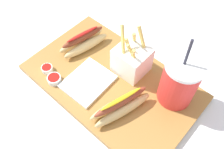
{
  "coord_description": "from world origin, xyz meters",
  "views": [
    {
      "loc": [
        -0.27,
        0.3,
        0.61
      ],
      "look_at": [
        0.0,
        0.0,
        0.05
      ],
      "focal_mm": 39.15,
      "sensor_mm": 36.0,
      "label": 1
    }
  ],
  "objects_px": {
    "fries_basket": "(132,60)",
    "ketchup_cup_1": "(54,79)",
    "hot_dog_2": "(121,105)",
    "ketchup_cup_2": "(47,69)",
    "hot_dog_1": "(84,42)",
    "napkin_stack": "(88,82)",
    "soda_cup": "(179,82)"
  },
  "relations": [
    {
      "from": "hot_dog_2",
      "to": "napkin_stack",
      "type": "height_order",
      "value": "hot_dog_2"
    },
    {
      "from": "napkin_stack",
      "to": "hot_dog_2",
      "type": "bearing_deg",
      "value": 178.24
    },
    {
      "from": "ketchup_cup_1",
      "to": "ketchup_cup_2",
      "type": "bearing_deg",
      "value": -13.02
    },
    {
      "from": "hot_dog_2",
      "to": "fries_basket",
      "type": "bearing_deg",
      "value": -61.91
    },
    {
      "from": "ketchup_cup_2",
      "to": "napkin_stack",
      "type": "bearing_deg",
      "value": -157.26
    },
    {
      "from": "fries_basket",
      "to": "ketchup_cup_1",
      "type": "height_order",
      "value": "fries_basket"
    },
    {
      "from": "fries_basket",
      "to": "hot_dog_1",
      "type": "bearing_deg",
      "value": 10.21
    },
    {
      "from": "hot_dog_2",
      "to": "ketchup_cup_2",
      "type": "height_order",
      "value": "hot_dog_2"
    },
    {
      "from": "hot_dog_1",
      "to": "napkin_stack",
      "type": "height_order",
      "value": "hot_dog_1"
    },
    {
      "from": "napkin_stack",
      "to": "ketchup_cup_2",
      "type": "bearing_deg",
      "value": 22.74
    },
    {
      "from": "ketchup_cup_1",
      "to": "hot_dog_2",
      "type": "bearing_deg",
      "value": -164.32
    },
    {
      "from": "hot_dog_1",
      "to": "hot_dog_2",
      "type": "distance_m",
      "value": 0.26
    },
    {
      "from": "ketchup_cup_1",
      "to": "napkin_stack",
      "type": "xyz_separation_m",
      "value": [
        -0.08,
        -0.06,
        -0.01
      ]
    },
    {
      "from": "soda_cup",
      "to": "ketchup_cup_1",
      "type": "relative_size",
      "value": 5.54
    },
    {
      "from": "fries_basket",
      "to": "ketchup_cup_1",
      "type": "relative_size",
      "value": 3.91
    },
    {
      "from": "hot_dog_1",
      "to": "napkin_stack",
      "type": "relative_size",
      "value": 1.24
    },
    {
      "from": "soda_cup",
      "to": "ketchup_cup_2",
      "type": "xyz_separation_m",
      "value": [
        0.33,
        0.18,
        -0.06
      ]
    },
    {
      "from": "ketchup_cup_1",
      "to": "fries_basket",
      "type": "bearing_deg",
      "value": -127.06
    },
    {
      "from": "napkin_stack",
      "to": "soda_cup",
      "type": "bearing_deg",
      "value": -148.6
    },
    {
      "from": "hot_dog_1",
      "to": "ketchup_cup_1",
      "type": "relative_size",
      "value": 4.19
    },
    {
      "from": "ketchup_cup_2",
      "to": "napkin_stack",
      "type": "height_order",
      "value": "ketchup_cup_2"
    },
    {
      "from": "hot_dog_1",
      "to": "hot_dog_2",
      "type": "height_order",
      "value": "hot_dog_2"
    },
    {
      "from": "hot_dog_1",
      "to": "ketchup_cup_2",
      "type": "height_order",
      "value": "hot_dog_1"
    },
    {
      "from": "fries_basket",
      "to": "ketchup_cup_2",
      "type": "xyz_separation_m",
      "value": [
        0.18,
        0.17,
        -0.04
      ]
    },
    {
      "from": "hot_dog_1",
      "to": "ketchup_cup_2",
      "type": "relative_size",
      "value": 5.03
    },
    {
      "from": "hot_dog_1",
      "to": "ketchup_cup_2",
      "type": "distance_m",
      "value": 0.14
    },
    {
      "from": "ketchup_cup_1",
      "to": "napkin_stack",
      "type": "height_order",
      "value": "ketchup_cup_1"
    },
    {
      "from": "fries_basket",
      "to": "ketchup_cup_2",
      "type": "bearing_deg",
      "value": 43.24
    },
    {
      "from": "ketchup_cup_2",
      "to": "hot_dog_2",
      "type": "bearing_deg",
      "value": -169.34
    },
    {
      "from": "hot_dog_2",
      "to": "napkin_stack",
      "type": "bearing_deg",
      "value": -1.76
    },
    {
      "from": "soda_cup",
      "to": "fries_basket",
      "type": "bearing_deg",
      "value": 2.86
    },
    {
      "from": "hot_dog_1",
      "to": "napkin_stack",
      "type": "bearing_deg",
      "value": 140.38
    }
  ]
}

